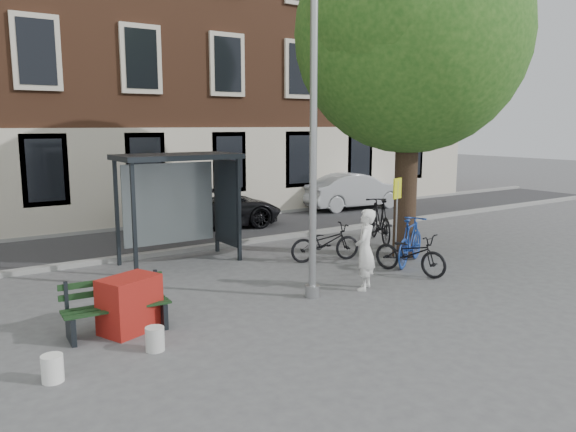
# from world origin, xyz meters

# --- Properties ---
(ground) EXTENTS (90.00, 90.00, 0.00)m
(ground) POSITION_xyz_m (0.00, 0.00, 0.00)
(ground) COLOR #4C4C4F
(ground) RESTS_ON ground
(road) EXTENTS (40.00, 4.00, 0.01)m
(road) POSITION_xyz_m (0.00, 7.00, 0.01)
(road) COLOR #28282B
(road) RESTS_ON ground
(curb_near) EXTENTS (40.00, 0.25, 0.12)m
(curb_near) POSITION_xyz_m (0.00, 5.00, 0.06)
(curb_near) COLOR gray
(curb_near) RESTS_ON ground
(curb_far) EXTENTS (40.00, 0.25, 0.12)m
(curb_far) POSITION_xyz_m (0.00, 9.00, 0.06)
(curb_far) COLOR gray
(curb_far) RESTS_ON ground
(building_row) EXTENTS (30.00, 8.00, 14.00)m
(building_row) POSITION_xyz_m (0.00, 13.00, 7.00)
(building_row) COLOR brown
(building_row) RESTS_ON ground
(lamppost) EXTENTS (0.28, 0.35, 6.11)m
(lamppost) POSITION_xyz_m (0.00, 0.00, 2.78)
(lamppost) COLOR #9EA0A3
(lamppost) RESTS_ON ground
(tree_right) EXTENTS (5.76, 5.60, 8.20)m
(tree_right) POSITION_xyz_m (4.01, 1.38, 5.62)
(tree_right) COLOR black
(tree_right) RESTS_ON ground
(bus_shelter) EXTENTS (2.85, 1.45, 2.62)m
(bus_shelter) POSITION_xyz_m (-0.61, 4.11, 1.92)
(bus_shelter) COLOR #1E2328
(bus_shelter) RESTS_ON ground
(painter) EXTENTS (0.72, 0.67, 1.64)m
(painter) POSITION_xyz_m (1.20, -0.16, 0.82)
(painter) COLOR white
(painter) RESTS_ON ground
(bench) EXTENTS (1.69, 0.65, 0.85)m
(bench) POSITION_xyz_m (-3.70, 0.27, 0.39)
(bench) COLOR #1E2328
(bench) RESTS_ON ground
(bike_a) EXTENTS (1.86, 1.08, 0.92)m
(bike_a) POSITION_xyz_m (2.00, 2.18, 0.46)
(bike_a) COLOR black
(bike_a) RESTS_ON ground
(bike_b) EXTENTS (1.92, 1.37, 1.14)m
(bike_b) POSITION_xyz_m (3.49, 0.79, 0.57)
(bike_b) COLOR navy
(bike_b) RESTS_ON ground
(bike_c) EXTENTS (1.03, 1.87, 0.93)m
(bike_c) POSITION_xyz_m (2.85, 0.18, 0.46)
(bike_c) COLOR black
(bike_c) RESTS_ON ground
(bike_d) EXTENTS (1.50, 2.13, 1.26)m
(bike_d) POSITION_xyz_m (4.65, 3.07, 0.63)
(bike_d) COLOR black
(bike_d) RESTS_ON ground
(car_dark) EXTENTS (4.87, 2.75, 1.28)m
(car_dark) POSITION_xyz_m (1.73, 7.85, 0.64)
(car_dark) COLOR black
(car_dark) RESTS_ON ground
(car_silver) EXTENTS (4.42, 1.85, 1.42)m
(car_silver) POSITION_xyz_m (8.27, 8.40, 0.71)
(car_silver) COLOR #B1B3B9
(car_silver) RESTS_ON ground
(red_stand) EXTENTS (1.06, 0.89, 0.90)m
(red_stand) POSITION_xyz_m (-3.50, 0.21, 0.45)
(red_stand) COLOR maroon
(red_stand) RESTS_ON ground
(bucket_a) EXTENTS (0.29, 0.29, 0.36)m
(bucket_a) POSITION_xyz_m (-4.94, -1.00, 0.18)
(bucket_a) COLOR white
(bucket_a) RESTS_ON ground
(bucket_b) EXTENTS (0.37, 0.37, 0.36)m
(bucket_b) POSITION_xyz_m (-3.47, -0.78, 0.18)
(bucket_b) COLOR silver
(bucket_b) RESTS_ON ground
(notice_sign) EXTENTS (0.35, 0.15, 2.09)m
(notice_sign) POSITION_xyz_m (3.00, 0.79, 1.55)
(notice_sign) COLOR #9EA0A3
(notice_sign) RESTS_ON ground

